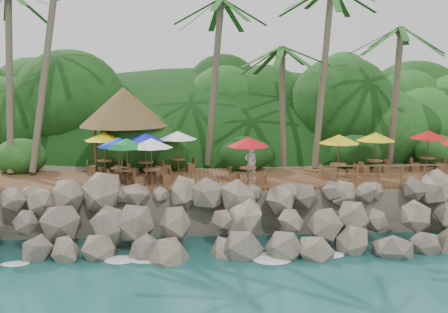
{
  "coord_description": "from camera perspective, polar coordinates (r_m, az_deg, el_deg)",
  "views": [
    {
      "loc": [
        -1.73,
        -20.46,
        7.51
      ],
      "look_at": [
        0.0,
        6.0,
        3.4
      ],
      "focal_mm": 41.85,
      "sensor_mm": 36.0,
      "label": 1
    }
  ],
  "objects": [
    {
      "name": "jungle_hill",
      "position": [
        44.63,
        -1.47,
        -0.88
      ],
      "size": [
        44.8,
        28.0,
        15.4
      ],
      "primitive_type": "ellipsoid",
      "color": "#143811",
      "rests_on": "ground"
    },
    {
      "name": "land_base",
      "position": [
        37.07,
        -1.01,
        -1.23
      ],
      "size": [
        32.0,
        25.2,
        2.1
      ],
      "primitive_type": "cube",
      "color": "gray",
      "rests_on": "ground"
    },
    {
      "name": "dining_clusters",
      "position": [
        26.34,
        0.04,
        1.55
      ],
      "size": [
        25.69,
        5.29,
        2.26
      ],
      "color": "brown",
      "rests_on": "terrace"
    },
    {
      "name": "jungle_foliage",
      "position": [
        36.29,
        -0.93,
        -3.13
      ],
      "size": [
        44.0,
        16.0,
        12.0
      ],
      "primitive_type": null,
      "color": "#143811",
      "rests_on": "ground"
    },
    {
      "name": "waiter",
      "position": [
        26.43,
        2.94,
        -0.73
      ],
      "size": [
        0.69,
        0.53,
        1.67
      ],
      "primitive_type": "imported",
      "rotation": [
        0.0,
        0.0,
        3.38
      ],
      "color": "silver",
      "rests_on": "terrace"
    },
    {
      "name": "railing",
      "position": [
        26.79,
        19.95,
        -1.62
      ],
      "size": [
        8.3,
        0.1,
        1.0
      ],
      "color": "brown",
      "rests_on": "terrace"
    },
    {
      "name": "seawall",
      "position": [
        23.41,
        0.65,
        -6.96
      ],
      "size": [
        29.0,
        4.0,
        2.3
      ],
      "primitive_type": null,
      "color": "gray",
      "rests_on": "ground"
    },
    {
      "name": "terrace",
      "position": [
        27.04,
        0.0,
        -2.51
      ],
      "size": [
        26.0,
        5.0,
        0.2
      ],
      "primitive_type": "cube",
      "color": "brown",
      "rests_on": "land_base"
    },
    {
      "name": "foam_line",
      "position": [
        22.14,
        0.98,
        -10.94
      ],
      "size": [
        25.2,
        0.8,
        0.06
      ],
      "color": "white",
      "rests_on": "ground"
    },
    {
      "name": "palms",
      "position": [
        29.49,
        -1.0,
        16.59
      ],
      "size": [
        27.29,
        6.93,
        13.03
      ],
      "color": "brown",
      "rests_on": "ground"
    },
    {
      "name": "ground",
      "position": [
        21.87,
        1.05,
        -11.28
      ],
      "size": [
        140.0,
        140.0,
        0.0
      ],
      "primitive_type": "plane",
      "color": "#19514F",
      "rests_on": "ground"
    },
    {
      "name": "palapa",
      "position": [
        29.91,
        -10.89,
        5.36
      ],
      "size": [
        5.03,
        5.03,
        4.6
      ],
      "color": "brown",
      "rests_on": "ground"
    }
  ]
}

